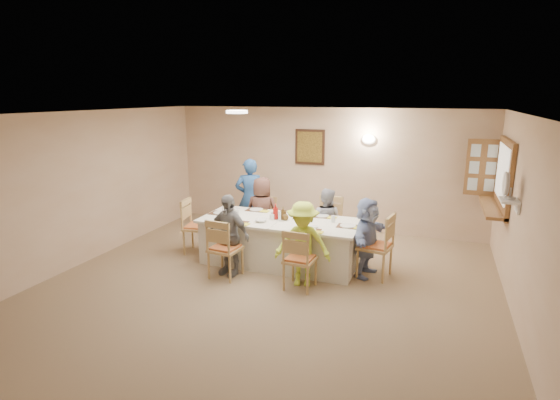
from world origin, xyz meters
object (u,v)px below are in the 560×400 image
(chair_back_left, at_px, (265,222))
(condiment_ketchup, at_px, (276,212))
(chair_front_left, at_px, (225,247))
(diner_right_end, at_px, (367,237))
(diner_front_right, at_px, (303,244))
(chair_left_end, at_px, (198,226))
(chair_back_right, at_px, (327,225))
(diner_front_left, at_px, (229,235))
(chair_front_right, at_px, (300,258))
(caregiver, at_px, (250,198))
(chair_right_end, at_px, (375,245))
(diner_back_left, at_px, (262,212))
(diner_back_right, at_px, (326,222))
(dining_table, at_px, (280,242))
(desk_fan, at_px, (508,189))
(serving_hatch, at_px, (504,176))

(chair_back_left, relative_size, condiment_ketchup, 3.48)
(chair_front_left, relative_size, diner_right_end, 0.76)
(diner_front_right, height_order, diner_right_end, diner_front_right)
(condiment_ketchup, bearing_deg, chair_left_end, -179.93)
(chair_back_right, distance_m, diner_front_left, 1.91)
(chair_front_right, bearing_deg, chair_front_left, 3.13)
(diner_front_right, relative_size, caregiver, 0.81)
(condiment_ketchup, bearing_deg, diner_right_end, -0.07)
(condiment_ketchup, bearing_deg, chair_back_right, 49.59)
(chair_left_end, height_order, chair_right_end, chair_right_end)
(diner_back_left, distance_m, diner_front_left, 1.36)
(diner_back_right, bearing_deg, chair_front_right, 96.41)
(chair_front_right, relative_size, diner_front_right, 0.72)
(dining_table, xyz_separation_m, caregiver, (-1.05, 1.15, 0.40))
(diner_front_left, relative_size, diner_right_end, 1.03)
(chair_front_right, bearing_deg, chair_right_end, -136.77)
(chair_right_end, height_order, diner_back_right, diner_back_right)
(dining_table, height_order, chair_back_right, chair_back_right)
(desk_fan, height_order, chair_front_right, desk_fan)
(chair_right_end, distance_m, diner_back_left, 2.26)
(chair_back_left, relative_size, diner_back_right, 0.75)
(diner_back_right, distance_m, condiment_ketchup, 1.00)
(diner_front_right, bearing_deg, diner_back_left, 121.57)
(caregiver, xyz_separation_m, condiment_ketchup, (0.97, -1.15, 0.11))
(serving_hatch, distance_m, diner_right_end, 2.42)
(chair_front_left, bearing_deg, condiment_ketchup, -118.07)
(diner_back_left, height_order, diner_front_right, diner_back_left)
(diner_right_end, bearing_deg, condiment_ketchup, 101.47)
(chair_front_left, height_order, diner_back_right, diner_back_right)
(serving_hatch, bearing_deg, desk_fan, -94.66)
(chair_back_right, xyz_separation_m, chair_left_end, (-2.15, -0.80, -0.01))
(desk_fan, xyz_separation_m, diner_back_right, (-2.64, 0.88, -0.96))
(diner_back_right, xyz_separation_m, condiment_ketchup, (-0.68, -0.68, 0.29))
(desk_fan, bearing_deg, diner_back_left, 167.13)
(desk_fan, height_order, chair_back_left, desk_fan)
(desk_fan, relative_size, chair_right_end, 0.30)
(serving_hatch, relative_size, diner_back_left, 1.15)
(desk_fan, height_order, diner_right_end, desk_fan)
(serving_hatch, bearing_deg, diner_back_right, -170.28)
(chair_back_left, bearing_deg, chair_left_end, -147.84)
(chair_back_right, height_order, chair_front_right, chair_back_right)
(caregiver, bearing_deg, diner_front_right, 106.34)
(dining_table, bearing_deg, chair_back_right, 53.13)
(chair_front_right, distance_m, diner_front_right, 0.21)
(serving_hatch, distance_m, desk_fan, 1.36)
(diner_front_left, bearing_deg, desk_fan, 18.98)
(serving_hatch, distance_m, chair_front_right, 3.53)
(chair_right_end, bearing_deg, chair_front_right, -40.17)
(chair_back_left, relative_size, caregiver, 0.57)
(chair_back_left, xyz_separation_m, diner_front_right, (1.20, -1.48, 0.19))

